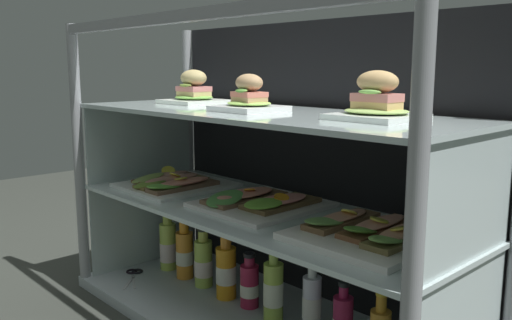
% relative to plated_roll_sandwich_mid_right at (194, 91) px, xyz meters
% --- Properties ---
extents(case_frame, '(1.43, 0.54, 0.99)m').
position_rel_plated_roll_sandwich_mid_right_xyz_m(case_frame, '(0.40, 0.07, -0.21)').
color(case_frame, gray).
rests_on(case_frame, ground).
extents(riser_lower_tier, '(1.35, 0.46, 0.35)m').
position_rel_plated_roll_sandwich_mid_right_xyz_m(riser_lower_tier, '(0.40, -0.06, -0.53)').
color(riser_lower_tier, silver).
rests_on(riser_lower_tier, case_base_deck).
extents(shelf_lower_glass, '(1.37, 0.48, 0.01)m').
position_rel_plated_roll_sandwich_mid_right_xyz_m(shelf_lower_glass, '(0.40, -0.06, -0.35)').
color(shelf_lower_glass, silver).
rests_on(shelf_lower_glass, riser_lower_tier).
extents(riser_upper_tier, '(1.35, 0.46, 0.29)m').
position_rel_plated_roll_sandwich_mid_right_xyz_m(riser_upper_tier, '(0.40, -0.06, -0.20)').
color(riser_upper_tier, silver).
rests_on(riser_upper_tier, shelf_lower_glass).
extents(shelf_upper_glass, '(1.37, 0.48, 0.01)m').
position_rel_plated_roll_sandwich_mid_right_xyz_m(shelf_upper_glass, '(0.40, -0.06, -0.05)').
color(shelf_upper_glass, silver).
rests_on(shelf_upper_glass, riser_upper_tier).
extents(plated_roll_sandwich_mid_right, '(0.20, 0.20, 0.12)m').
position_rel_plated_roll_sandwich_mid_right_xyz_m(plated_roll_sandwich_mid_right, '(0.00, 0.00, 0.00)').
color(plated_roll_sandwich_mid_right, white).
rests_on(plated_roll_sandwich_mid_right, shelf_upper_glass).
extents(plated_roll_sandwich_left_of_center, '(0.18, 0.18, 0.11)m').
position_rel_plated_roll_sandwich_mid_right_xyz_m(plated_roll_sandwich_left_of_center, '(0.40, -0.09, -0.01)').
color(plated_roll_sandwich_left_of_center, white).
rests_on(plated_roll_sandwich_left_of_center, shelf_upper_glass).
extents(plated_roll_sandwich_center, '(0.20, 0.20, 0.12)m').
position_rel_plated_roll_sandwich_mid_right_xyz_m(plated_roll_sandwich_center, '(0.81, -0.04, -0.00)').
color(plated_roll_sandwich_center, white).
rests_on(plated_roll_sandwich_center, shelf_upper_glass).
extents(open_sandwich_tray_mid_right, '(0.34, 0.36, 0.06)m').
position_rel_plated_roll_sandwich_mid_right_xyz_m(open_sandwich_tray_mid_right, '(-0.02, -0.09, -0.33)').
color(open_sandwich_tray_mid_right, white).
rests_on(open_sandwich_tray_mid_right, shelf_lower_glass).
extents(open_sandwich_tray_center, '(0.34, 0.36, 0.05)m').
position_rel_plated_roll_sandwich_mid_right_xyz_m(open_sandwich_tray_center, '(0.40, -0.05, -0.33)').
color(open_sandwich_tray_center, white).
rests_on(open_sandwich_tray_center, shelf_lower_glass).
extents(open_sandwich_tray_far_left, '(0.34, 0.36, 0.06)m').
position_rel_plated_roll_sandwich_mid_right_xyz_m(open_sandwich_tray_far_left, '(0.83, -0.06, -0.33)').
color(open_sandwich_tray_far_left, white).
rests_on(open_sandwich_tray_far_left, shelf_lower_glass).
extents(juice_bottle_near_post, '(0.07, 0.07, 0.24)m').
position_rel_plated_roll_sandwich_mid_right_xyz_m(juice_bottle_near_post, '(-0.14, -0.03, -0.61)').
color(juice_bottle_near_post, '#BFDA55').
rests_on(juice_bottle_near_post, case_base_deck).
extents(juice_bottle_back_center, '(0.07, 0.07, 0.23)m').
position_rel_plated_roll_sandwich_mid_right_xyz_m(juice_bottle_back_center, '(-0.02, -0.04, -0.61)').
color(juice_bottle_back_center, orange).
rests_on(juice_bottle_back_center, case_base_deck).
extents(juice_bottle_front_fourth, '(0.07, 0.07, 0.22)m').
position_rel_plated_roll_sandwich_mid_right_xyz_m(juice_bottle_front_fourth, '(0.09, -0.04, -0.62)').
color(juice_bottle_front_fourth, '#B0D152').
rests_on(juice_bottle_front_fourth, case_base_deck).
extents(juice_bottle_back_right, '(0.07, 0.07, 0.24)m').
position_rel_plated_roll_sandwich_mid_right_xyz_m(juice_bottle_back_right, '(0.22, -0.04, -0.61)').
color(juice_bottle_back_right, orange).
rests_on(juice_bottle_back_right, case_base_deck).
extents(juice_bottle_front_second, '(0.06, 0.06, 0.19)m').
position_rel_plated_roll_sandwich_mid_right_xyz_m(juice_bottle_front_second, '(0.33, -0.03, -0.63)').
color(juice_bottle_front_second, '#A21D3F').
rests_on(juice_bottle_front_second, case_base_deck).
extents(juice_bottle_tucked_behind, '(0.06, 0.06, 0.24)m').
position_rel_plated_roll_sandwich_mid_right_xyz_m(juice_bottle_tucked_behind, '(0.46, -0.04, -0.61)').
color(juice_bottle_tucked_behind, '#AECE4D').
rests_on(juice_bottle_tucked_behind, case_base_deck).
extents(juice_bottle_front_middle, '(0.06, 0.06, 0.22)m').
position_rel_plated_roll_sandwich_mid_right_xyz_m(juice_bottle_front_middle, '(0.59, -0.01, -0.62)').
color(juice_bottle_front_middle, white).
rests_on(juice_bottle_front_middle, case_base_deck).
extents(kitchen_scissors, '(0.18, 0.16, 0.01)m').
position_rel_plated_roll_sandwich_mid_right_xyz_m(kitchen_scissors, '(-0.18, -0.17, -0.70)').
color(kitchen_scissors, silver).
rests_on(kitchen_scissors, case_base_deck).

